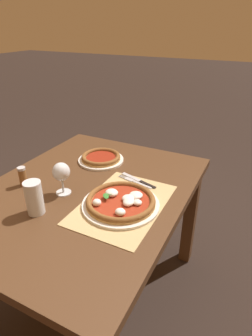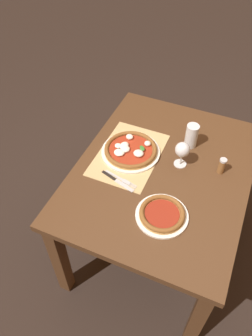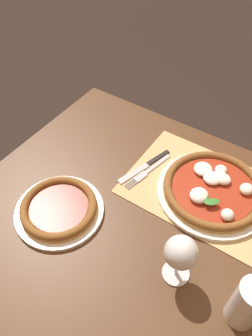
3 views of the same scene
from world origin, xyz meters
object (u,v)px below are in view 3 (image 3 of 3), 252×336
(fork, at_px, (148,171))
(pint_glass, at_px, (247,304))
(knife, at_px, (144,166))
(wine_glass, at_px, (181,254))
(pizza_far, at_px, (59,208))
(pizza_near, at_px, (213,189))

(fork, bearing_deg, pint_glass, 147.14)
(knife, bearing_deg, pint_glass, 147.37)
(wine_glass, relative_size, fork, 0.78)
(pint_glass, relative_size, fork, 0.73)
(pint_glass, relative_size, knife, 0.69)
(wine_glass, bearing_deg, knife, -46.10)
(knife, bearing_deg, pizza_far, 68.31)
(pizza_far, xyz_separation_m, knife, (-0.11, -0.29, -0.01))
(wine_glass, height_order, fork, wine_glass)
(wine_glass, xyz_separation_m, knife, (0.25, -0.26, -0.10))
(pizza_near, height_order, pizza_far, pizza_near)
(pizza_near, relative_size, fork, 1.68)
(knife, bearing_deg, wine_glass, 133.90)
(pizza_near, bearing_deg, pint_glass, 124.02)
(pizza_far, bearing_deg, knife, -111.69)
(wine_glass, xyz_separation_m, pint_glass, (-0.17, 0.01, -0.04))
(pizza_near, height_order, pint_glass, pint_glass)
(pizza_far, distance_m, pint_glass, 0.54)
(wine_glass, distance_m, pint_glass, 0.17)
(fork, bearing_deg, pizza_far, 64.02)
(pizza_far, xyz_separation_m, fork, (-0.13, -0.28, -0.01))
(wine_glass, height_order, knife, wine_glass)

